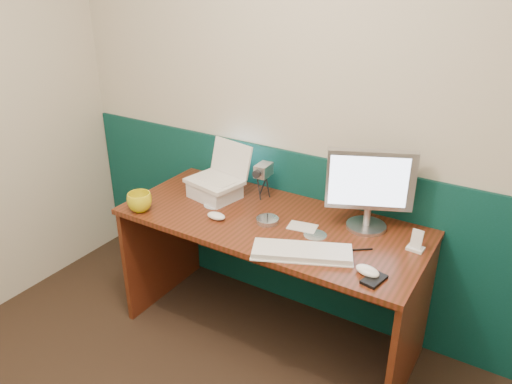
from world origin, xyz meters
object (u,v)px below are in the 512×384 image
Objects in this scene: mug at (140,202)px; camcorder at (263,182)px; keyboard at (302,252)px; desk at (270,280)px; monitor at (370,190)px; laptop at (214,163)px.

camcorder reaches higher than mug.
mug is at bearing -137.34° from camcorder.
desk is at bearing 118.80° from keyboard.
monitor is (0.45, 0.18, 0.59)m from desk.
laptop reaches higher than desk.
camcorder is (-0.46, 0.43, 0.08)m from keyboard.
monitor is (0.86, 0.11, 0.00)m from laptop.
laptop is 0.78m from keyboard.
desk is at bearing 22.92° from mug.
laptop is (-0.41, 0.07, 0.58)m from desk.
monitor is 1.21m from mug.
camcorder reaches higher than desk.
mug is at bearing -157.08° from desk.
mug reaches higher than keyboard.
laptop is 0.30m from camcorder.
camcorder is (0.24, 0.14, -0.11)m from laptop.
camcorder reaches higher than keyboard.
monitor is 2.28× the size of camcorder.
monitor reaches higher than desk.
laptop is 0.69× the size of monitor.
monitor is 3.21× the size of mug.
keyboard is at bearing -135.78° from monitor.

